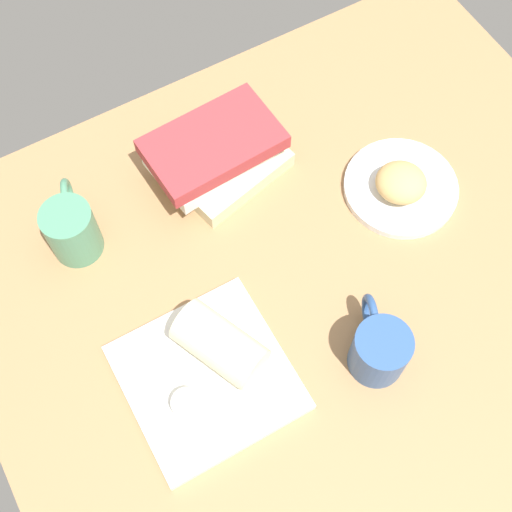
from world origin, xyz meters
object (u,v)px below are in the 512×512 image
coffee_mug (379,349)px  second_mug (72,228)px  breakfast_wrap (220,344)px  sauce_cup (187,405)px  round_plate (401,187)px  book_stack (218,154)px  scone_pastry (401,183)px  square_plate (207,377)px

coffee_mug → second_mug: 50.72cm
breakfast_wrap → coffee_mug: 23.08cm
sauce_cup → breakfast_wrap: breakfast_wrap is taller
round_plate → book_stack: 31.30cm
breakfast_wrap → coffee_mug: size_ratio=1.04×
scone_pastry → sauce_cup: bearing=17.7°
square_plate → second_mug: second_mug is taller
scone_pastry → square_plate: bearing=16.1°
round_plate → coffee_mug: (20.54, 22.66, 3.92)cm
coffee_mug → second_mug: second_mug is taller
breakfast_wrap → second_mug: bearing=-91.9°
scone_pastry → book_stack: book_stack is taller
scone_pastry → square_plate: 44.72cm
sauce_cup → book_stack: (-23.76, -34.59, 1.54)cm
sauce_cup → square_plate: bearing=-148.7°
scone_pastry → book_stack: size_ratio=0.36×
square_plate → book_stack: size_ratio=0.99×
round_plate → second_mug: size_ratio=1.46×
round_plate → coffee_mug: 30.84cm
scone_pastry → book_stack: bearing=-39.5°
book_stack → coffee_mug: (-4.08, 41.59, 0.05)cm
round_plate → scone_pastry: (1.01, 0.57, 3.14)cm
sauce_cup → book_stack: book_stack is taller
breakfast_wrap → book_stack: (-15.67, -29.66, -0.57)cm
square_plate → book_stack: (-19.26, -31.85, 3.76)cm
breakfast_wrap → second_mug: size_ratio=1.01×
square_plate → sauce_cup: sauce_cup is taller
round_plate → breakfast_wrap: breakfast_wrap is taller
round_plate → sauce_cup: (48.38, 15.66, 2.32)cm
scone_pastry → square_plate: scone_pastry is taller
square_plate → sauce_cup: bearing=31.3°
coffee_mug → scone_pastry: bearing=-131.5°
round_plate → square_plate: (43.89, 12.92, 0.10)cm
sauce_cup → breakfast_wrap: size_ratio=0.33×
square_plate → coffee_mug: bearing=157.4°
second_mug → coffee_mug: bearing=127.5°
sauce_cup → second_mug: size_ratio=0.34×
scone_pastry → coffee_mug: size_ratio=0.66×
scone_pastry → square_plate: (42.88, 12.35, -3.04)cm
square_plate → sauce_cup: 5.71cm
coffee_mug → breakfast_wrap: bearing=-31.1°
square_plate → breakfast_wrap: 6.04cm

